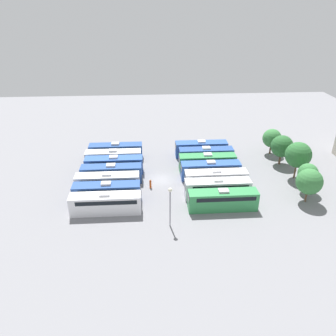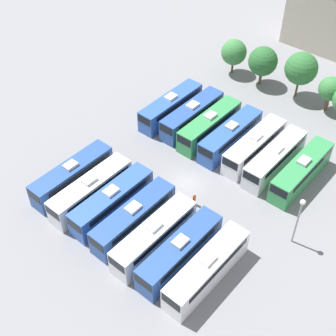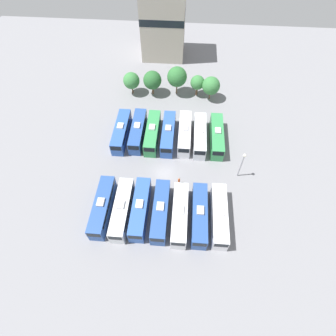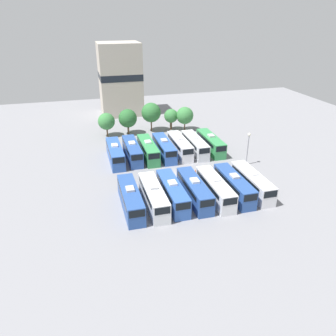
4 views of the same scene
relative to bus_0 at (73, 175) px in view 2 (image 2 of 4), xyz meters
name	(u,v)px [view 2 (image 2 of 4)]	position (x,y,z in m)	size (l,w,h in m)	color
ground_plane	(186,183)	(10.15, 9.13, -1.76)	(126.75, 126.75, 0.00)	gray
bus_0	(73,175)	(0.00, 0.00, 0.00)	(2.56, 11.10, 3.56)	#284C93
bus_1	(91,190)	(3.51, -0.21, 0.00)	(2.56, 11.10, 3.56)	silver
bus_2	(112,201)	(6.61, 0.16, 0.00)	(2.56, 11.10, 3.56)	#2D56A8
bus_3	(134,217)	(10.17, -0.02, 0.00)	(2.56, 11.10, 3.56)	#284C93
bus_4	(155,235)	(13.52, -0.41, 0.00)	(2.56, 11.10, 3.56)	silver
bus_5	(180,251)	(16.88, -0.22, 0.00)	(2.56, 11.10, 3.56)	#284C93
bus_6	(207,268)	(20.23, -0.09, 0.00)	(2.56, 11.10, 3.56)	silver
bus_7	(171,106)	(-0.05, 18.26, 0.00)	(2.56, 11.10, 3.56)	#2D56A8
bus_8	(192,115)	(3.46, 18.68, 0.00)	(2.56, 11.10, 3.56)	#284C93
bus_9	(210,125)	(6.67, 18.41, 0.00)	(2.56, 11.10, 3.56)	#338C4C
bus_10	(231,135)	(10.06, 18.43, 0.00)	(2.56, 11.10, 3.56)	#2D56A8
bus_11	(255,146)	(13.57, 18.74, 0.00)	(2.56, 11.10, 3.56)	white
bus_12	(275,158)	(16.81, 18.39, 0.00)	(2.56, 11.10, 3.56)	silver
bus_13	(301,171)	(20.42, 18.51, 0.00)	(2.56, 11.10, 3.56)	#338C4C
worker_person	(194,200)	(13.01, 7.04, -0.96)	(0.36, 0.36, 1.72)	#CC4C19
light_pole	(300,214)	(24.43, 9.75, 2.79)	(0.60, 0.60, 6.55)	gray
tree_0	(234,52)	(-0.13, 33.54, 1.90)	(4.00, 4.00, 5.68)	brown
tree_1	(263,61)	(5.01, 33.74, 2.19)	(4.45, 4.45, 6.19)	brown
tree_2	(301,69)	(10.96, 34.39, 3.00)	(4.79, 4.79, 7.16)	brown
tree_3	(331,89)	(15.99, 34.14, 1.80)	(3.45, 3.45, 5.34)	brown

